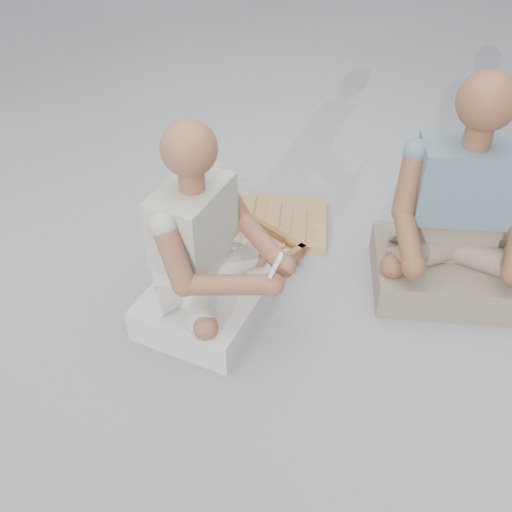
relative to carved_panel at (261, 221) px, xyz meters
The scene contains 29 objects.
ground 0.78m from the carved_panel, 65.55° to the right, with size 60.00×60.00×0.00m, color #999A9E.
carved_panel is the anchor object (origin of this frame).
tool_tray 0.31m from the carved_panel, 83.72° to the right, with size 0.60×0.54×0.06m.
chisel_0 0.45m from the carved_panel, 76.45° to the right, with size 0.20×0.11×0.02m.
chisel_1 0.30m from the carved_panel, 96.98° to the right, with size 0.14×0.19×0.02m.
chisel_2 0.31m from the carved_panel, 51.90° to the right, with size 0.16×0.18×0.02m.
chisel_3 0.30m from the carved_panel, 70.41° to the right, with size 0.22×0.04×0.02m.
chisel_4 0.29m from the carved_panel, 79.77° to the right, with size 0.15×0.19×0.02m.
chisel_5 0.31m from the carved_panel, 71.16° to the right, with size 0.22×0.08×0.02m.
chisel_6 0.31m from the carved_panel, 63.65° to the right, with size 0.22×0.06×0.02m.
chisel_7 0.37m from the carved_panel, 56.07° to the right, with size 0.22×0.02×0.02m.
chisel_8 0.48m from the carved_panel, 80.82° to the right, with size 0.06×0.22×0.02m.
wood_chip_0 0.35m from the carved_panel, 77.60° to the right, with size 0.02×0.01×0.00m, color tan.
wood_chip_1 0.50m from the carved_panel, 90.69° to the right, with size 0.02×0.01×0.00m, color tan.
wood_chip_2 0.41m from the carved_panel, 118.45° to the right, with size 0.02×0.01×0.00m, color tan.
wood_chip_3 0.28m from the carved_panel, 168.82° to the right, with size 0.02×0.01×0.00m, color tan.
wood_chip_4 0.08m from the carved_panel, 37.52° to the left, with size 0.02×0.01×0.00m, color tan.
wood_chip_5 0.15m from the carved_panel, 152.09° to the right, with size 0.02×0.01×0.00m, color tan.
wood_chip_6 0.66m from the carved_panel, 56.78° to the right, with size 0.02×0.01×0.00m, color tan.
wood_chip_7 0.35m from the carved_panel, 60.33° to the right, with size 0.02×0.01×0.00m, color tan.
wood_chip_8 0.48m from the carved_panel, 91.67° to the right, with size 0.02×0.01×0.00m, color tan.
wood_chip_9 0.25m from the carved_panel, 121.26° to the right, with size 0.02×0.01×0.00m, color tan.
wood_chip_10 0.60m from the carved_panel, 108.74° to the right, with size 0.02×0.01×0.00m, color tan.
wood_chip_11 0.44m from the carved_panel, 42.29° to the right, with size 0.02×0.01×0.00m, color tan.
wood_chip_12 0.62m from the carved_panel, 114.65° to the right, with size 0.02×0.01×0.00m, color tan.
wood_chip_13 0.52m from the carved_panel, 72.58° to the right, with size 0.02×0.01×0.00m, color tan.
craftsman 0.74m from the carved_panel, 82.47° to the right, with size 0.60×0.58×0.89m.
companion 0.99m from the carved_panel, ahead, with size 0.77×0.69×0.98m.
mobile_phone 0.93m from the carved_panel, 60.03° to the right, with size 0.06×0.05×0.10m.
Camera 1 is at (0.75, -1.46, 1.74)m, focal length 40.00 mm.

